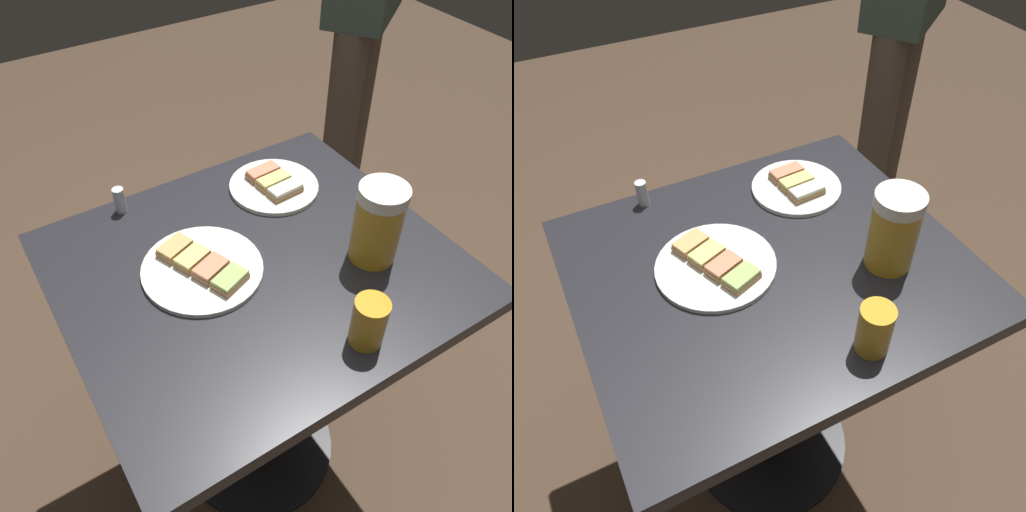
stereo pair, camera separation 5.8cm
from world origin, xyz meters
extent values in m
plane|color=#4C3828|center=(0.00, 0.00, 0.00)|extent=(6.00, 6.00, 0.00)
cylinder|color=black|center=(0.00, 0.00, 0.01)|extent=(0.44, 0.44, 0.01)
cylinder|color=black|center=(0.00, 0.00, 0.38)|extent=(0.09, 0.09, 0.72)
cube|color=#232328|center=(0.00, 0.00, 0.74)|extent=(0.66, 0.74, 0.04)
cylinder|color=white|center=(-0.04, -0.10, 0.76)|extent=(0.23, 0.23, 0.01)
cube|color=#9E7547|center=(0.03, -0.07, 0.77)|extent=(0.06, 0.08, 0.01)
cube|color=#ADC66B|center=(0.03, -0.07, 0.78)|extent=(0.06, 0.07, 0.01)
cube|color=#9E7547|center=(-0.02, -0.09, 0.77)|extent=(0.06, 0.08, 0.01)
cube|color=#EA8E66|center=(-0.02, -0.09, 0.78)|extent=(0.06, 0.07, 0.01)
cube|color=#9E7547|center=(-0.06, -0.11, 0.77)|extent=(0.06, 0.08, 0.01)
cube|color=#EFE07A|center=(-0.06, -0.11, 0.78)|extent=(0.06, 0.07, 0.01)
cube|color=#9E7547|center=(-0.10, -0.12, 0.77)|extent=(0.06, 0.08, 0.01)
cube|color=#E5B266|center=(-0.10, -0.12, 0.78)|extent=(0.06, 0.07, 0.01)
cylinder|color=white|center=(-0.18, 0.16, 0.76)|extent=(0.20, 0.20, 0.01)
cube|color=#9E7547|center=(-0.14, 0.16, 0.77)|extent=(0.04, 0.08, 0.01)
cube|color=white|center=(-0.14, 0.16, 0.78)|extent=(0.04, 0.08, 0.01)
cube|color=#9E7547|center=(-0.18, 0.16, 0.77)|extent=(0.04, 0.08, 0.01)
cube|color=#EFE07A|center=(-0.18, 0.16, 0.78)|extent=(0.04, 0.08, 0.01)
cube|color=#9E7547|center=(-0.22, 0.16, 0.77)|extent=(0.04, 0.08, 0.01)
cube|color=#EA8E66|center=(-0.22, 0.16, 0.78)|extent=(0.04, 0.08, 0.01)
cylinder|color=gold|center=(0.10, 0.20, 0.83)|extent=(0.09, 0.09, 0.14)
cylinder|color=white|center=(0.10, 0.20, 0.91)|extent=(0.09, 0.09, 0.03)
torus|color=silver|center=(0.07, 0.25, 0.83)|extent=(0.07, 0.08, 0.09)
cylinder|color=gold|center=(0.25, 0.06, 0.80)|extent=(0.06, 0.06, 0.09)
cylinder|color=silver|center=(-0.29, -0.16, 0.78)|extent=(0.02, 0.02, 0.06)
cylinder|color=#51473D|center=(-0.58, 0.70, 0.43)|extent=(0.11, 0.11, 0.87)
cylinder|color=#51473D|center=(-0.71, 0.88, 0.43)|extent=(0.11, 0.11, 0.87)
camera|label=1|loc=(0.60, -0.38, 1.48)|focal=36.80mm
camera|label=2|loc=(0.63, -0.33, 1.48)|focal=36.80mm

